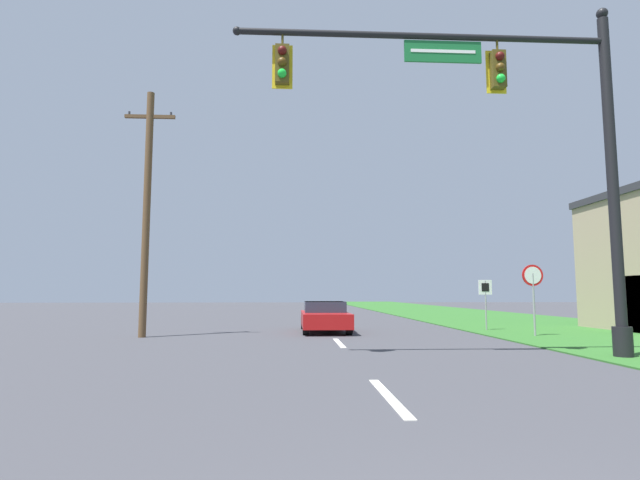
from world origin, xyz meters
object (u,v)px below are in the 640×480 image
utility_pole_near (147,208)px  route_sign_post (485,293)px  car_ahead (325,316)px  signal_mast (524,138)px  stop_sign (533,284)px

utility_pole_near → route_sign_post: bearing=9.7°
route_sign_post → car_ahead: bearing=-179.8°
signal_mast → stop_sign: size_ratio=3.81×
signal_mast → utility_pole_near: (-10.89, 6.30, -0.76)m
route_sign_post → utility_pole_near: size_ratio=0.23×
signal_mast → car_ahead: (-4.37, 8.53, -4.73)m
route_sign_post → signal_mast: bearing=-104.7°
car_ahead → stop_sign: size_ratio=1.82×
stop_sign → route_sign_post: 2.90m
signal_mast → utility_pole_near: utility_pole_near is taller
signal_mast → stop_sign: 7.31m
car_ahead → utility_pole_near: utility_pole_near is taller
car_ahead → utility_pole_near: (-6.52, -2.23, 3.97)m
signal_mast → car_ahead: bearing=117.1°
stop_sign → utility_pole_near: 14.05m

